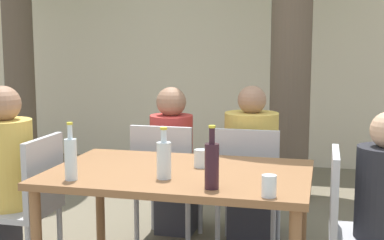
% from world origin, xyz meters
% --- Properties ---
extents(cafe_building_wall, '(10.00, 0.08, 2.80)m').
position_xyz_m(cafe_building_wall, '(0.00, 3.52, 1.40)').
color(cafe_building_wall, beige).
rests_on(cafe_building_wall, ground_plane).
extents(dining_table_front, '(1.48, 0.95, 0.73)m').
position_xyz_m(dining_table_front, '(0.00, 0.00, 0.66)').
color(dining_table_front, brown).
rests_on(dining_table_front, ground_plane).
extents(patio_chair_0, '(0.44, 0.44, 0.89)m').
position_xyz_m(patio_chair_0, '(-0.97, 0.00, 0.50)').
color(patio_chair_0, '#B2B2B7').
rests_on(patio_chair_0, ground_plane).
extents(patio_chair_1, '(0.44, 0.44, 0.89)m').
position_xyz_m(patio_chair_1, '(0.97, 0.00, 0.50)').
color(patio_chair_1, '#B2B2B7').
rests_on(patio_chair_1, ground_plane).
extents(patio_chair_2, '(0.44, 0.44, 0.89)m').
position_xyz_m(patio_chair_2, '(-0.30, 0.71, 0.50)').
color(patio_chair_2, '#B2B2B7').
rests_on(patio_chair_2, ground_plane).
extents(patio_chair_3, '(0.44, 0.44, 0.89)m').
position_xyz_m(patio_chair_3, '(0.30, 0.71, 0.50)').
color(patio_chair_3, '#B2B2B7').
rests_on(patio_chair_3, ground_plane).
extents(person_seated_2, '(0.32, 0.56, 1.14)m').
position_xyz_m(person_seated_2, '(-0.30, 0.95, 0.51)').
color(person_seated_2, '#383842').
rests_on(person_seated_2, ground_plane).
extents(person_seated_3, '(0.38, 0.59, 1.16)m').
position_xyz_m(person_seated_3, '(0.30, 0.94, 0.52)').
color(person_seated_3, '#383842').
rests_on(person_seated_3, ground_plane).
extents(wine_bottle_0, '(0.07, 0.07, 0.32)m').
position_xyz_m(wine_bottle_0, '(0.26, -0.33, 0.86)').
color(wine_bottle_0, '#331923').
rests_on(wine_bottle_0, dining_table_front).
extents(water_bottle_1, '(0.08, 0.08, 0.28)m').
position_xyz_m(water_bottle_1, '(-0.03, -0.19, 0.84)').
color(water_bottle_1, silver).
rests_on(water_bottle_1, dining_table_front).
extents(water_bottle_2, '(0.07, 0.07, 0.31)m').
position_xyz_m(water_bottle_2, '(-0.50, -0.34, 0.85)').
color(water_bottle_2, silver).
rests_on(water_bottle_2, dining_table_front).
extents(drinking_glass_0, '(0.07, 0.07, 0.11)m').
position_xyz_m(drinking_glass_0, '(0.55, -0.40, 0.79)').
color(drinking_glass_0, white).
rests_on(drinking_glass_0, dining_table_front).
extents(drinking_glass_1, '(0.08, 0.08, 0.11)m').
position_xyz_m(drinking_glass_1, '(0.10, 0.11, 0.79)').
color(drinking_glass_1, silver).
rests_on(drinking_glass_1, dining_table_front).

